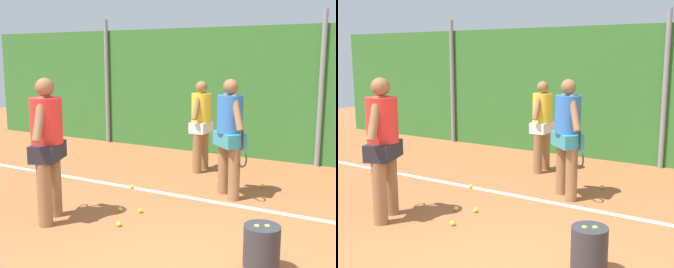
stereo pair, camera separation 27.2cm
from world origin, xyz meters
TOP-DOWN VIEW (x-y plane):
  - ground_plane at (0.00, 1.70)m, footprint 26.95×26.95m
  - hedge_fence_backdrop at (0.00, 5.78)m, footprint 17.51×0.25m
  - fence_post_left at (-5.05, 5.61)m, footprint 0.10×0.10m
  - fence_post_center at (0.00, 5.61)m, footprint 0.10×0.10m
  - court_baseline_paint at (0.00, 2.65)m, footprint 12.80×0.10m
  - player_foreground_near at (-2.49, 0.94)m, footprint 0.51×0.77m
  - player_midcourt at (-0.82, 3.00)m, footprint 0.67×0.58m
  - player_backcourt_far at (-1.84, 4.18)m, footprint 0.36×0.71m
  - ball_hopper at (0.35, 0.88)m, footprint 0.36×0.36m
  - tennis_ball_2 at (-1.62, 1.74)m, footprint 0.07×0.07m
  - tennis_ball_3 at (-1.25, 3.65)m, footprint 0.07×0.07m
  - tennis_ball_6 at (-0.49, 3.70)m, footprint 0.07×0.07m
  - tennis_ball_7 at (-1.59, 1.19)m, footprint 0.07×0.07m
  - tennis_ball_11 at (-2.34, 2.61)m, footprint 0.07×0.07m
  - tennis_ball_12 at (-1.89, 1.65)m, footprint 0.07×0.07m

SIDE VIEW (x-z plane):
  - ground_plane at x=0.00m, z-range 0.00..0.00m
  - court_baseline_paint at x=0.00m, z-range 0.00..0.01m
  - tennis_ball_2 at x=-1.62m, z-range 0.00..0.07m
  - tennis_ball_3 at x=-1.25m, z-range 0.00..0.07m
  - tennis_ball_6 at x=-0.49m, z-range 0.00..0.07m
  - tennis_ball_7 at x=-1.59m, z-range 0.00..0.07m
  - tennis_ball_11 at x=-2.34m, z-range 0.00..0.07m
  - tennis_ball_12 at x=-1.89m, z-range 0.00..0.07m
  - ball_hopper at x=0.35m, z-range 0.03..0.55m
  - player_backcourt_far at x=-1.84m, z-range 0.10..1.78m
  - player_midcourt at x=-0.82m, z-range 0.11..1.90m
  - player_foreground_near at x=-2.49m, z-range 0.11..1.97m
  - hedge_fence_backdrop at x=0.00m, z-range 0.00..2.73m
  - fence_post_left at x=-5.05m, z-range 0.00..2.99m
  - fence_post_center at x=0.00m, z-range 0.00..2.99m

